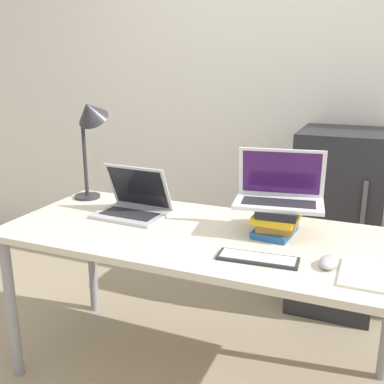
{
  "coord_description": "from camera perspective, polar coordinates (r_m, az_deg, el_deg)",
  "views": [
    {
      "loc": [
        0.68,
        -1.34,
        1.46
      ],
      "look_at": [
        -0.04,
        0.38,
        0.92
      ],
      "focal_mm": 42.0,
      "sensor_mm": 36.0,
      "label": 1
    }
  ],
  "objects": [
    {
      "name": "wall_back",
      "position": [
        3.1,
        10.2,
        13.78
      ],
      "size": [
        8.0,
        0.05,
        2.7
      ],
      "color": "silver",
      "rests_on": "ground_plane"
    },
    {
      "name": "mouse",
      "position": [
        1.73,
        16.94,
        -8.5
      ],
      "size": [
        0.07,
        0.11,
        0.04
      ],
      "color": "#B2B2B7",
      "rests_on": "desk"
    },
    {
      "name": "notepad",
      "position": [
        1.7,
        21.55,
        -9.79
      ],
      "size": [
        0.19,
        0.24,
        0.01
      ],
      "color": "silver",
      "rests_on": "desk"
    },
    {
      "name": "mini_fridge",
      "position": [
        2.85,
        17.89,
        -3.46
      ],
      "size": [
        0.49,
        0.54,
        1.09
      ],
      "color": "#232328",
      "rests_on": "ground_plane"
    },
    {
      "name": "desk_lamp",
      "position": [
        2.4,
        -12.9,
        8.56
      ],
      "size": [
        0.23,
        0.2,
        0.57
      ],
      "color": "#28282D",
      "rests_on": "desk"
    },
    {
      "name": "desk",
      "position": [
        2.01,
        0.95,
        -7.01
      ],
      "size": [
        1.75,
        0.76,
        0.74
      ],
      "color": "beige",
      "rests_on": "ground_plane"
    },
    {
      "name": "book_stack",
      "position": [
        1.98,
        10.88,
        -3.28
      ],
      "size": [
        0.19,
        0.27,
        0.13
      ],
      "color": "#235693",
      "rests_on": "desk"
    },
    {
      "name": "wireless_keyboard",
      "position": [
        1.73,
        8.35,
        -8.35
      ],
      "size": [
        0.31,
        0.12,
        0.01
      ],
      "color": "#28282D",
      "rests_on": "desk"
    },
    {
      "name": "laptop_on_books",
      "position": [
        1.96,
        11.05,
        -0.12
      ],
      "size": [
        0.4,
        0.28,
        0.23
      ],
      "color": "silver",
      "rests_on": "book_stack"
    },
    {
      "name": "laptop_left",
      "position": [
        2.21,
        -7.43,
        -1.67
      ],
      "size": [
        0.35,
        0.27,
        0.24
      ],
      "color": "#B2B2B7",
      "rests_on": "desk"
    }
  ]
}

